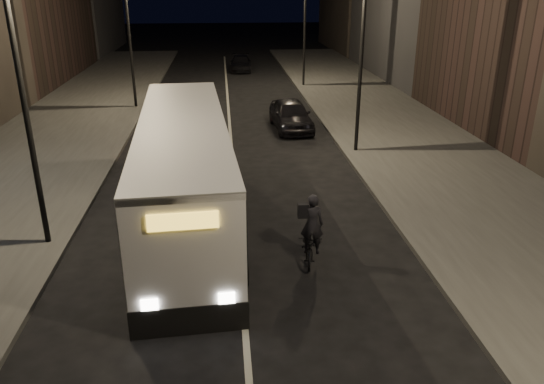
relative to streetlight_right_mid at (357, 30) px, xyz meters
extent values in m
plane|color=black|center=(-5.33, -12.00, -5.36)|extent=(180.00, 180.00, 0.00)
cube|color=#373835|center=(3.17, 2.00, -5.28)|extent=(7.00, 70.00, 0.16)
cube|color=#373835|center=(-13.83, 2.00, -5.28)|extent=(7.00, 70.00, 0.16)
cylinder|color=black|center=(0.27, 0.00, -1.20)|extent=(0.16, 0.16, 8.00)
cylinder|color=black|center=(0.27, 16.00, -1.20)|extent=(0.16, 0.16, 8.00)
cylinder|color=black|center=(-10.93, -8.00, -1.20)|extent=(0.16, 0.16, 8.00)
cylinder|color=black|center=(-10.93, 10.00, -1.20)|extent=(0.16, 0.16, 8.00)
cube|color=white|center=(-6.93, -6.46, -3.71)|extent=(3.35, 12.54, 3.31)
cube|color=black|center=(-6.93, -6.46, -3.24)|extent=(3.41, 12.13, 1.19)
cube|color=white|center=(-6.93, -6.46, -2.11)|extent=(3.37, 12.54, 0.19)
cube|color=gold|center=(-6.55, -12.65, -2.57)|extent=(1.45, 0.21, 0.36)
cylinder|color=black|center=(-7.95, -10.87, -4.84)|extent=(0.43, 1.05, 1.03)
cylinder|color=black|center=(-5.37, -10.71, -4.84)|extent=(0.43, 1.05, 1.03)
cylinder|color=black|center=(-8.47, -2.62, -4.84)|extent=(0.43, 1.05, 1.03)
cylinder|color=black|center=(-5.89, -2.46, -4.84)|extent=(0.43, 1.05, 1.03)
imported|color=black|center=(-3.38, -9.56, -4.89)|extent=(0.91, 1.88, 0.95)
imported|color=black|center=(-3.38, -9.76, -4.15)|extent=(0.69, 0.51, 1.73)
imported|color=black|center=(-2.14, 4.38, -4.59)|extent=(2.15, 4.66, 1.55)
imported|color=#323235|center=(-8.93, 9.88, -4.59)|extent=(2.21, 4.85, 1.54)
imported|color=black|center=(-4.01, 23.82, -4.73)|extent=(1.95, 4.39, 1.25)
camera|label=1|loc=(-5.65, -22.53, 1.98)|focal=35.00mm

